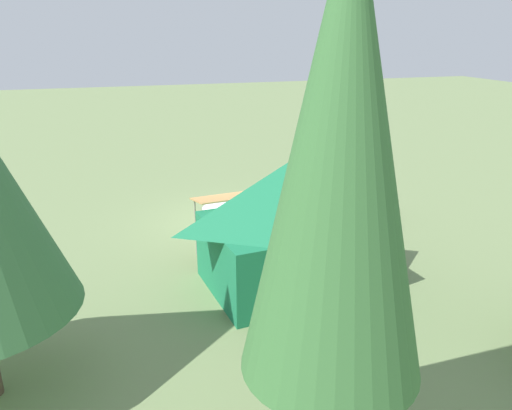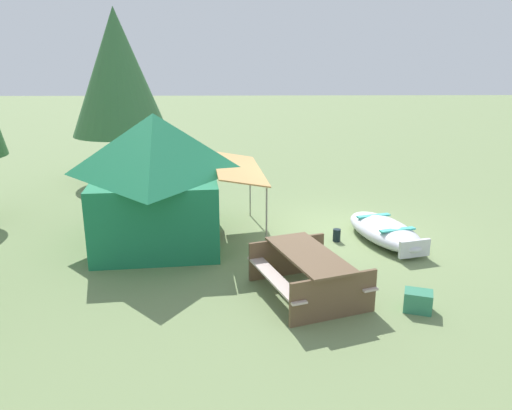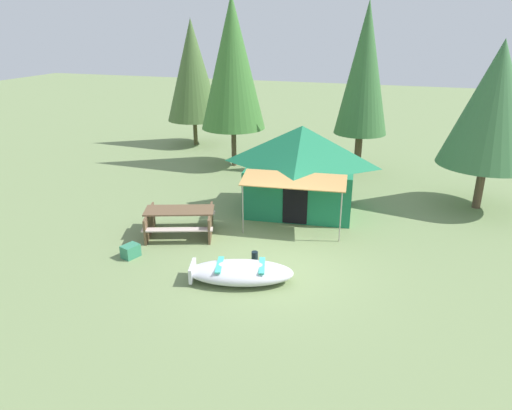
{
  "view_description": "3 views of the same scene",
  "coord_description": "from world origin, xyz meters",
  "px_view_note": "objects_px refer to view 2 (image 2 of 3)",
  "views": [
    {
      "loc": [
        3.29,
        13.46,
        5.45
      ],
      "look_at": [
        -0.49,
        1.17,
        0.93
      ],
      "focal_mm": 35.13,
      "sensor_mm": 36.0,
      "label": 1
    },
    {
      "loc": [
        -11.35,
        2.03,
        4.08
      ],
      "look_at": [
        -0.86,
        1.8,
        0.94
      ],
      "focal_mm": 35.82,
      "sensor_mm": 36.0,
      "label": 2
    },
    {
      "loc": [
        2.86,
        -10.57,
        5.87
      ],
      "look_at": [
        -0.95,
        1.15,
        1.13
      ],
      "focal_mm": 33.25,
      "sensor_mm": 36.0,
      "label": 3
    }
  ],
  "objects_px": {
    "beached_rowboat": "(385,231)",
    "pine_tree_side": "(117,72)",
    "canvas_cabin_tent": "(157,176)",
    "cooler_box": "(418,301)",
    "picnic_table": "(308,269)",
    "fuel_can": "(337,235)"
  },
  "relations": [
    {
      "from": "pine_tree_side",
      "to": "beached_rowboat",
      "type": "bearing_deg",
      "value": -129.91
    },
    {
      "from": "beached_rowboat",
      "to": "cooler_box",
      "type": "relative_size",
      "value": 6.14
    },
    {
      "from": "canvas_cabin_tent",
      "to": "cooler_box",
      "type": "relative_size",
      "value": 9.04
    },
    {
      "from": "beached_rowboat",
      "to": "cooler_box",
      "type": "height_order",
      "value": "beached_rowboat"
    },
    {
      "from": "beached_rowboat",
      "to": "picnic_table",
      "type": "distance_m",
      "value": 3.33
    },
    {
      "from": "cooler_box",
      "to": "pine_tree_side",
      "type": "bearing_deg",
      "value": 36.62
    },
    {
      "from": "canvas_cabin_tent",
      "to": "picnic_table",
      "type": "distance_m",
      "value": 4.32
    },
    {
      "from": "beached_rowboat",
      "to": "canvas_cabin_tent",
      "type": "xyz_separation_m",
      "value": [
        0.29,
        5.08,
        1.23
      ]
    },
    {
      "from": "beached_rowboat",
      "to": "fuel_can",
      "type": "xyz_separation_m",
      "value": [
        0.02,
        1.07,
        -0.11
      ]
    },
    {
      "from": "canvas_cabin_tent",
      "to": "fuel_can",
      "type": "relative_size",
      "value": 14.31
    },
    {
      "from": "canvas_cabin_tent",
      "to": "picnic_table",
      "type": "relative_size",
      "value": 1.69
    },
    {
      "from": "fuel_can",
      "to": "pine_tree_side",
      "type": "height_order",
      "value": "pine_tree_side"
    },
    {
      "from": "beached_rowboat",
      "to": "picnic_table",
      "type": "relative_size",
      "value": 1.15
    },
    {
      "from": "beached_rowboat",
      "to": "fuel_can",
      "type": "height_order",
      "value": "beached_rowboat"
    },
    {
      "from": "cooler_box",
      "to": "fuel_can",
      "type": "xyz_separation_m",
      "value": [
        3.24,
        0.77,
        -0.03
      ]
    },
    {
      "from": "canvas_cabin_tent",
      "to": "pine_tree_side",
      "type": "xyz_separation_m",
      "value": [
        5.67,
        2.05,
        2.0
      ]
    },
    {
      "from": "beached_rowboat",
      "to": "canvas_cabin_tent",
      "type": "distance_m",
      "value": 5.23
    },
    {
      "from": "beached_rowboat",
      "to": "pine_tree_side",
      "type": "height_order",
      "value": "pine_tree_side"
    },
    {
      "from": "beached_rowboat",
      "to": "pine_tree_side",
      "type": "xyz_separation_m",
      "value": [
        5.97,
        7.13,
        3.23
      ]
    },
    {
      "from": "picnic_table",
      "to": "cooler_box",
      "type": "height_order",
      "value": "picnic_table"
    },
    {
      "from": "pine_tree_side",
      "to": "cooler_box",
      "type": "bearing_deg",
      "value": -143.38
    },
    {
      "from": "canvas_cabin_tent",
      "to": "cooler_box",
      "type": "bearing_deg",
      "value": -126.37
    }
  ]
}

